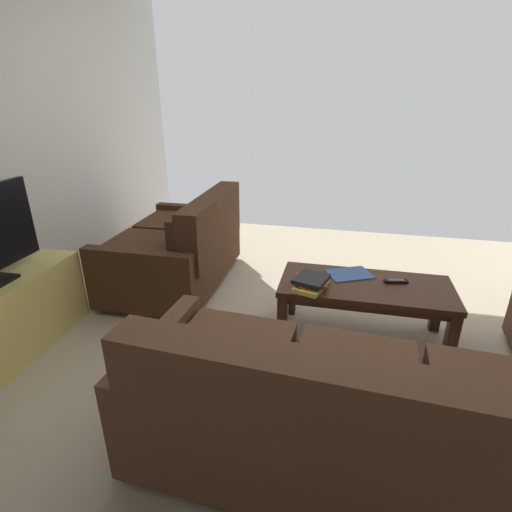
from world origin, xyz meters
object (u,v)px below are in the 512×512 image
sofa_main (350,420)px  tv_remote (396,281)px  loveseat_near (180,248)px  coffee_table (365,293)px  loose_magazine (349,274)px  book_stack (311,282)px

sofa_main → tv_remote: (-0.30, -1.26, 0.08)m
loveseat_near → coffee_table: loveseat_near is taller
tv_remote → loose_magazine: size_ratio=0.54×
tv_remote → loose_magazine: bearing=-11.4°
sofa_main → book_stack: (0.27, -1.06, 0.11)m
loveseat_near → tv_remote: 1.86m
sofa_main → book_stack: bearing=-75.7°
coffee_table → loose_magazine: 0.19m
book_stack → tv_remote: book_stack is taller
sofa_main → loose_magazine: sofa_main is taller
loveseat_near → book_stack: (-1.23, 0.66, 0.11)m
tv_remote → loose_magazine: tv_remote is taller
loveseat_near → book_stack: size_ratio=4.45×
coffee_table → loose_magazine: loose_magazine is taller
loveseat_near → loose_magazine: (-1.48, 0.40, 0.08)m
coffee_table → book_stack: size_ratio=3.74×
sofa_main → book_stack: size_ratio=6.51×
coffee_table → loose_magazine: size_ratio=3.84×
sofa_main → loveseat_near: size_ratio=1.46×
tv_remote → book_stack: bearing=19.3°
sofa_main → coffee_table: size_ratio=1.74×
book_stack → tv_remote: size_ratio=1.88×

